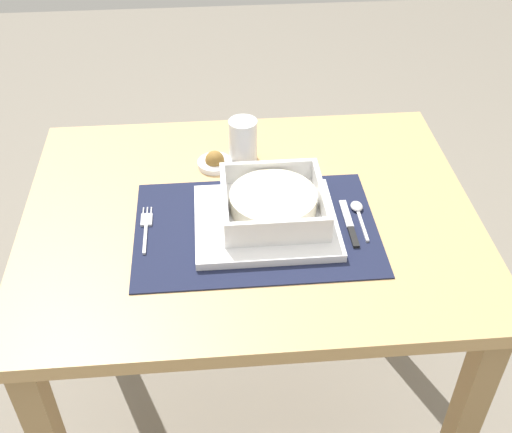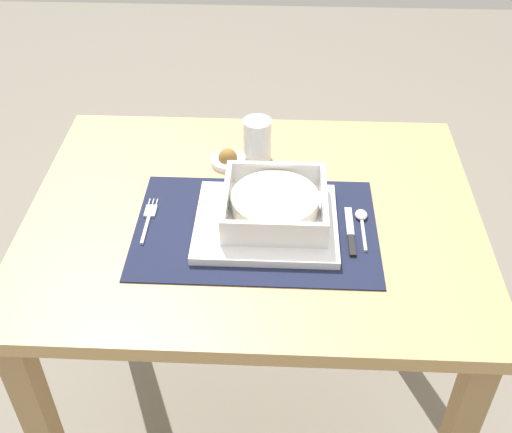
{
  "view_description": "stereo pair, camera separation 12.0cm",
  "coord_description": "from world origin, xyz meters",
  "px_view_note": "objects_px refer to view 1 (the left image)",
  "views": [
    {
      "loc": [
        -0.07,
        -0.98,
        1.54
      ],
      "look_at": [
        0.01,
        -0.05,
        0.77
      ],
      "focal_mm": 44.6,
      "sensor_mm": 36.0,
      "label": 1
    },
    {
      "loc": [
        0.05,
        -0.98,
        1.54
      ],
      "look_at": [
        0.01,
        -0.05,
        0.77
      ],
      "focal_mm": 44.6,
      "sensor_mm": 36.0,
      "label": 2
    }
  ],
  "objects_px": {
    "dining_table": "(250,254)",
    "spoon": "(358,211)",
    "butter_knife": "(350,226)",
    "porridge_bowl": "(273,203)",
    "condiment_saucer": "(215,162)",
    "fork": "(146,226)",
    "drinking_glass": "(243,143)"
  },
  "relations": [
    {
      "from": "porridge_bowl",
      "to": "fork",
      "type": "relative_size",
      "value": 1.44
    },
    {
      "from": "porridge_bowl",
      "to": "drinking_glass",
      "type": "bearing_deg",
      "value": 101.51
    },
    {
      "from": "porridge_bowl",
      "to": "dining_table",
      "type": "bearing_deg",
      "value": 146.05
    },
    {
      "from": "spoon",
      "to": "butter_knife",
      "type": "bearing_deg",
      "value": -116.09
    },
    {
      "from": "drinking_glass",
      "to": "dining_table",
      "type": "bearing_deg",
      "value": -89.88
    },
    {
      "from": "fork",
      "to": "butter_knife",
      "type": "bearing_deg",
      "value": -8.15
    },
    {
      "from": "butter_knife",
      "to": "spoon",
      "type": "bearing_deg",
      "value": 58.65
    },
    {
      "from": "porridge_bowl",
      "to": "condiment_saucer",
      "type": "bearing_deg",
      "value": 118.87
    },
    {
      "from": "drinking_glass",
      "to": "porridge_bowl",
      "type": "bearing_deg",
      "value": -78.49
    },
    {
      "from": "butter_knife",
      "to": "porridge_bowl",
      "type": "bearing_deg",
      "value": 162.8
    },
    {
      "from": "dining_table",
      "to": "condiment_saucer",
      "type": "bearing_deg",
      "value": 111.15
    },
    {
      "from": "condiment_saucer",
      "to": "porridge_bowl",
      "type": "bearing_deg",
      "value": -61.13
    },
    {
      "from": "dining_table",
      "to": "porridge_bowl",
      "type": "relative_size",
      "value": 4.58
    },
    {
      "from": "fork",
      "to": "butter_knife",
      "type": "relative_size",
      "value": 0.97
    },
    {
      "from": "dining_table",
      "to": "porridge_bowl",
      "type": "xyz_separation_m",
      "value": [
        0.04,
        -0.03,
        0.16
      ]
    },
    {
      "from": "drinking_glass",
      "to": "condiment_saucer",
      "type": "distance_m",
      "value": 0.07
    },
    {
      "from": "spoon",
      "to": "drinking_glass",
      "type": "bearing_deg",
      "value": 138.75
    },
    {
      "from": "butter_knife",
      "to": "condiment_saucer",
      "type": "bearing_deg",
      "value": 135.29
    },
    {
      "from": "butter_knife",
      "to": "condiment_saucer",
      "type": "height_order",
      "value": "condiment_saucer"
    },
    {
      "from": "porridge_bowl",
      "to": "butter_knife",
      "type": "xyz_separation_m",
      "value": [
        0.15,
        -0.04,
        -0.04
      ]
    },
    {
      "from": "porridge_bowl",
      "to": "spoon",
      "type": "relative_size",
      "value": 1.66
    },
    {
      "from": "spoon",
      "to": "drinking_glass",
      "type": "distance_m",
      "value": 0.3
    },
    {
      "from": "porridge_bowl",
      "to": "condiment_saucer",
      "type": "distance_m",
      "value": 0.22
    },
    {
      "from": "porridge_bowl",
      "to": "fork",
      "type": "bearing_deg",
      "value": -178.89
    },
    {
      "from": "spoon",
      "to": "butter_knife",
      "type": "height_order",
      "value": "spoon"
    },
    {
      "from": "fork",
      "to": "spoon",
      "type": "bearing_deg",
      "value": -1.92
    },
    {
      "from": "fork",
      "to": "spoon",
      "type": "distance_m",
      "value": 0.42
    },
    {
      "from": "butter_knife",
      "to": "condiment_saucer",
      "type": "distance_m",
      "value": 0.34
    },
    {
      "from": "porridge_bowl",
      "to": "spoon",
      "type": "height_order",
      "value": "porridge_bowl"
    },
    {
      "from": "dining_table",
      "to": "spoon",
      "type": "height_order",
      "value": "spoon"
    },
    {
      "from": "porridge_bowl",
      "to": "butter_knife",
      "type": "bearing_deg",
      "value": -15.24
    },
    {
      "from": "fork",
      "to": "drinking_glass",
      "type": "height_order",
      "value": "drinking_glass"
    }
  ]
}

